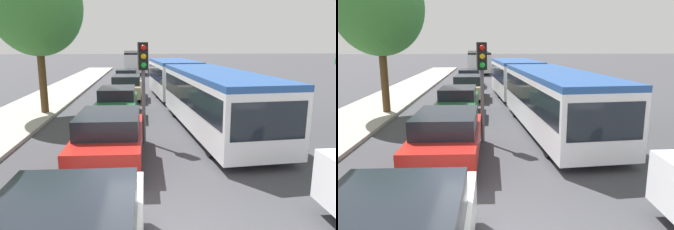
{
  "view_description": "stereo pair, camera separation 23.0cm",
  "coord_description": "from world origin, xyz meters",
  "views": [
    {
      "loc": [
        -0.51,
        -5.06,
        3.38
      ],
      "look_at": [
        0.2,
        4.77,
        1.2
      ],
      "focal_mm": 35.0,
      "sensor_mm": 36.0,
      "label": 1
    },
    {
      "loc": [
        -0.28,
        -5.08,
        3.38
      ],
      "look_at": [
        0.2,
        4.77,
        1.2
      ],
      "focal_mm": 35.0,
      "sensor_mm": 36.0,
      "label": 2
    }
  ],
  "objects": [
    {
      "name": "articulated_bus",
      "position": [
        1.84,
        10.54,
        1.35
      ],
      "size": [
        3.96,
        15.86,
        2.33
      ],
      "rotation": [
        0.0,
        0.0,
        -1.47
      ],
      "color": "silver",
      "rests_on": "ground"
    },
    {
      "name": "queued_car_tan",
      "position": [
        -1.59,
        15.09,
        0.73
      ],
      "size": [
        1.79,
        4.17,
        1.45
      ],
      "rotation": [
        0.0,
        0.0,
        1.57
      ],
      "color": "tan",
      "rests_on": "ground"
    },
    {
      "name": "tree_left_mid",
      "position": [
        -5.26,
        10.63,
        4.85
      ],
      "size": [
        4.08,
        4.08,
        7.18
      ],
      "color": "#51381E",
      "rests_on": "ground"
    },
    {
      "name": "queued_car_red",
      "position": [
        -1.52,
        3.98,
        0.75
      ],
      "size": [
        1.83,
        4.28,
        1.48
      ],
      "rotation": [
        0.0,
        0.0,
        1.57
      ],
      "color": "#B21E19",
      "rests_on": "ground"
    },
    {
      "name": "kerb_strip_left",
      "position": [
        -6.3,
        17.4,
        0.07
      ],
      "size": [
        3.2,
        44.8,
        0.14
      ],
      "primitive_type": "cube",
      "color": "#9E998E",
      "rests_on": "ground"
    },
    {
      "name": "queued_car_navy",
      "position": [
        -1.88,
        20.87,
        0.69
      ],
      "size": [
        1.68,
        3.93,
        1.36
      ],
      "rotation": [
        0.0,
        0.0,
        1.57
      ],
      "color": "navy",
      "rests_on": "ground"
    },
    {
      "name": "traffic_light",
      "position": [
        -0.55,
        5.85,
        2.5
      ],
      "size": [
        0.35,
        0.38,
        3.4
      ],
      "rotation": [
        0.0,
        0.0,
        -1.42
      ],
      "color": "#56595E",
      "rests_on": "ground"
    },
    {
      "name": "city_bus_rear",
      "position": [
        -1.64,
        34.8,
        1.37
      ],
      "size": [
        3.04,
        11.1,
        2.36
      ],
      "rotation": [
        0.0,
        0.0,
        1.63
      ],
      "color": "silver",
      "rests_on": "ground"
    },
    {
      "name": "queued_car_green",
      "position": [
        -1.76,
        9.97,
        0.71
      ],
      "size": [
        1.72,
        4.02,
        1.39
      ],
      "rotation": [
        0.0,
        0.0,
        1.57
      ],
      "color": "#236638",
      "rests_on": "ground"
    }
  ]
}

